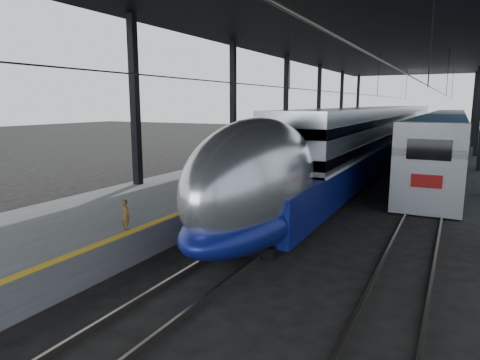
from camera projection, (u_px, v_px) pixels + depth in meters
The scene contains 8 objects.
ground at pixel (177, 253), 14.23m from camera, with size 160.00×160.00×0.00m, color black.
platform at pixel (289, 161), 33.25m from camera, with size 6.00×80.00×1.00m, color #4C4C4F.
yellow_strip at pixel (325, 156), 31.91m from camera, with size 0.30×80.00×0.01m, color #C89112.
rails at pixel (397, 174), 29.75m from camera, with size 6.52×80.00×0.16m.
canopy at pixel (366, 41), 29.31m from camera, with size 18.00×75.00×9.47m.
tgv_train at pixel (384, 134), 38.81m from camera, with size 3.21×65.20×4.60m.
second_train at pixel (446, 132), 42.16m from camera, with size 2.98×56.05×4.10m.
child at pixel (126, 215), 13.27m from camera, with size 0.36×0.23×0.98m, color #543C1C.
Camera 1 is at (8.05, -11.14, 4.90)m, focal length 32.00 mm.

